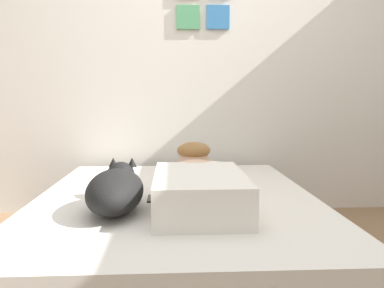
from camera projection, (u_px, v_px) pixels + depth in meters
name	position (u px, v px, depth m)	size (l,w,h in m)	color
back_wall	(202.00, 58.00, 3.05)	(3.97, 0.12, 2.50)	silver
bed	(177.00, 231.00, 2.09)	(1.55, 1.90, 0.40)	#726051
pillow	(201.00, 169.00, 2.54)	(0.52, 0.32, 0.11)	white
person_lying	(198.00, 182.00, 1.92)	(0.43, 0.92, 0.27)	silver
dog	(116.00, 189.00, 1.79)	(0.26, 0.57, 0.21)	black
coffee_cup	(193.00, 175.00, 2.44)	(0.12, 0.09, 0.07)	white
cell_phone	(154.00, 198.00, 2.00)	(0.07, 0.14, 0.01)	black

